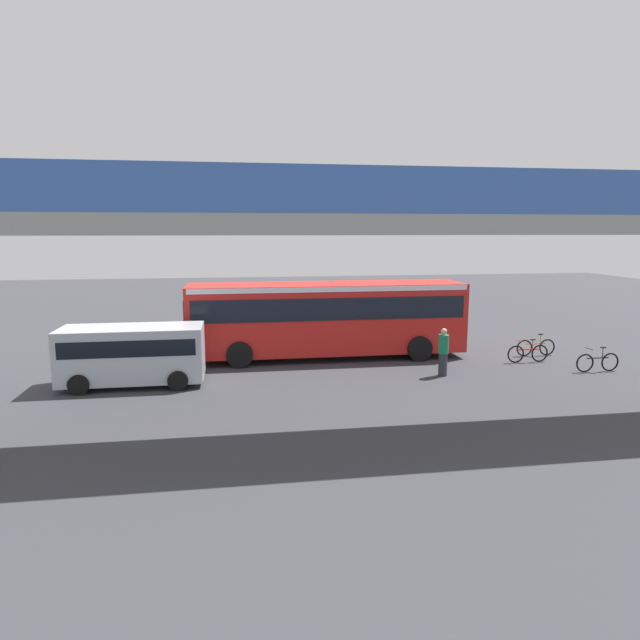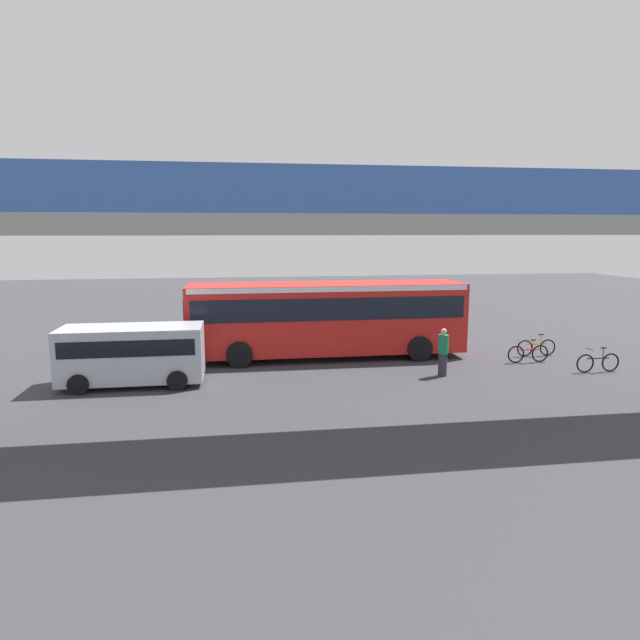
{
  "view_description": "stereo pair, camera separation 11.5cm",
  "coord_description": "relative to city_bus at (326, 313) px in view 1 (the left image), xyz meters",
  "views": [
    {
      "loc": [
        4.62,
        23.49,
        5.33
      ],
      "look_at": [
        1.13,
        1.11,
        1.6
      ],
      "focal_mm": 30.56,
      "sensor_mm": 36.0,
      "label": 1
    },
    {
      "loc": [
        4.51,
        23.51,
        5.33
      ],
      "look_at": [
        1.13,
        1.11,
        1.6
      ],
      "focal_mm": 30.56,
      "sensor_mm": 36.0,
      "label": 2
    }
  ],
  "objects": [
    {
      "name": "bicycle_orange",
      "position": [
        -8.93,
        1.18,
        -1.51
      ],
      "size": [
        1.77,
        0.44,
        0.96
      ],
      "color": "black",
      "rests_on": "ground"
    },
    {
      "name": "bicycle_red",
      "position": [
        -7.98,
        2.21,
        -1.51
      ],
      "size": [
        1.77,
        0.44,
        0.96
      ],
      "color": "black",
      "rests_on": "ground"
    },
    {
      "name": "lane_dash_leftmost",
      "position": [
        -6.86,
        -4.03,
        -1.88
      ],
      "size": [
        2.0,
        0.2,
        0.01
      ],
      "primitive_type": "cube",
      "color": "silver",
      "rests_on": "ground"
    },
    {
      "name": "lane_dash_right",
      "position": [
        5.14,
        -4.03,
        -1.88
      ],
      "size": [
        2.0,
        0.2,
        0.01
      ],
      "primitive_type": "cube",
      "color": "silver",
      "rests_on": "ground"
    },
    {
      "name": "pedestrian",
      "position": [
        -3.76,
        3.67,
        -1.0
      ],
      "size": [
        0.38,
        0.38,
        1.79
      ],
      "color": "#2D2D38",
      "rests_on": "ground"
    },
    {
      "name": "city_bus",
      "position": [
        0.0,
        0.0,
        0.0
      ],
      "size": [
        11.54,
        2.85,
        3.15
      ],
      "color": "red",
      "rests_on": "ground"
    },
    {
      "name": "lane_dash_centre",
      "position": [
        1.14,
        -4.03,
        -1.88
      ],
      "size": [
        2.0,
        0.2,
        0.01
      ],
      "primitive_type": "cube",
      "color": "silver",
      "rests_on": "ground"
    },
    {
      "name": "bicycle_black",
      "position": [
        -9.81,
        4.03,
        -1.51
      ],
      "size": [
        1.77,
        0.44,
        0.96
      ],
      "color": "black",
      "rests_on": "ground"
    },
    {
      "name": "parked_van",
      "position": [
        7.35,
        3.11,
        -0.7
      ],
      "size": [
        4.8,
        2.17,
        2.05
      ],
      "color": "#B7BCC6",
      "rests_on": "ground"
    },
    {
      "name": "lane_dash_left",
      "position": [
        -2.86,
        -4.03,
        -1.88
      ],
      "size": [
        2.0,
        0.2,
        0.01
      ],
      "primitive_type": "cube",
      "color": "silver",
      "rests_on": "ground"
    },
    {
      "name": "pedestrian_overpass",
      "position": [
        -0.86,
        8.47,
        3.17
      ],
      "size": [
        27.49,
        2.6,
        6.82
      ],
      "color": "gray",
      "rests_on": "ground"
    },
    {
      "name": "ground",
      "position": [
        -0.86,
        -1.15,
        -1.88
      ],
      "size": [
        80.0,
        80.0,
        0.0
      ],
      "primitive_type": "plane",
      "color": "#38383D"
    }
  ]
}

